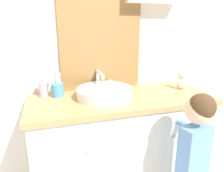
{
  "coord_description": "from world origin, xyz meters",
  "views": [
    {
      "loc": [
        -0.48,
        -1.03,
        1.33
      ],
      "look_at": [
        -0.08,
        0.29,
        0.92
      ],
      "focal_mm": 35.0,
      "sensor_mm": 36.0,
      "label": 1
    }
  ],
  "objects": [
    {
      "name": "toothbrush_holder",
      "position": [
        -0.42,
        0.48,
        0.87
      ],
      "size": [
        0.09,
        0.09,
        0.2
      ],
      "color": "#4C93C6",
      "rests_on": "vanity_counter"
    },
    {
      "name": "soap_dispenser",
      "position": [
        -0.52,
        0.5,
        0.88
      ],
      "size": [
        0.06,
        0.06,
        0.15
      ],
      "color": "#CCA3BC",
      "rests_on": "vanity_counter"
    },
    {
      "name": "sink_basin",
      "position": [
        -0.11,
        0.36,
        0.86
      ],
      "size": [
        0.38,
        0.44,
        0.16
      ],
      "color": "white",
      "rests_on": "vanity_counter"
    },
    {
      "name": "child_figure",
      "position": [
        0.3,
        -0.11,
        0.59
      ],
      "size": [
        0.2,
        0.46,
        0.96
      ],
      "color": "slate",
      "rests_on": "ground_plane"
    },
    {
      "name": "wall_back",
      "position": [
        0.01,
        0.62,
        1.28
      ],
      "size": [
        3.2,
        0.18,
        2.5
      ],
      "color": "silver",
      "rests_on": "ground_plane"
    },
    {
      "name": "teddy_bear",
      "position": [
        0.51,
        0.38,
        0.89
      ],
      "size": [
        0.08,
        0.07,
        0.14
      ],
      "color": "beige",
      "rests_on": "vanity_counter"
    },
    {
      "name": "vanity_counter",
      "position": [
        0.0,
        0.34,
        0.41
      ],
      "size": [
        1.28,
        0.52,
        0.82
      ],
      "color": "silver",
      "rests_on": "ground_plane"
    }
  ]
}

